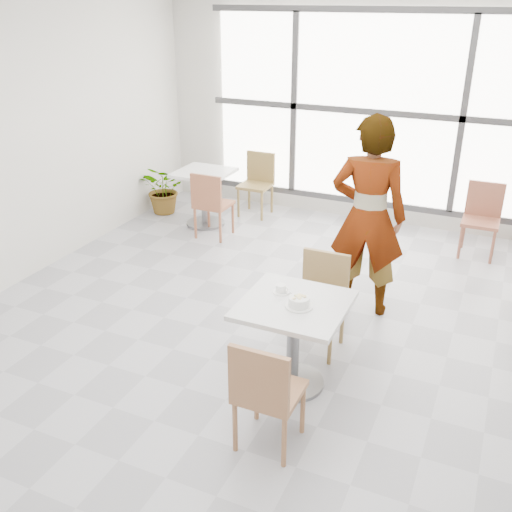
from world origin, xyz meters
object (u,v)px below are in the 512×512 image
at_px(chair_near, 265,390).
at_px(chair_far, 321,295).
at_px(oatmeal_bowl, 299,302).
at_px(person, 368,217).
at_px(bg_chair_right_far, 482,214).
at_px(coffee_cup, 281,289).
at_px(plant_left, 165,189).
at_px(bg_chair_left_near, 211,201).
at_px(bg_chair_left_far, 258,179).
at_px(main_table, 293,328).
at_px(bg_table_left, 204,190).

xyz_separation_m(chair_near, chair_far, (-0.08, 1.42, 0.00)).
height_order(chair_far, oatmeal_bowl, chair_far).
bearing_deg(person, bg_chair_right_far, -123.50).
height_order(coffee_cup, person, person).
distance_m(bg_chair_right_far, plant_left, 4.24).
relative_size(bg_chair_left_near, bg_chair_left_far, 1.00).
bearing_deg(main_table, bg_chair_left_near, 129.95).
xyz_separation_m(main_table, plant_left, (-3.09, 3.01, -0.17)).
height_order(chair_far, plant_left, chair_far).
bearing_deg(person, chair_near, 80.12).
xyz_separation_m(main_table, bg_table_left, (-2.36, 2.85, -0.04)).
distance_m(chair_near, person, 2.27).
distance_m(chair_near, bg_chair_right_far, 4.25).
bearing_deg(bg_chair_right_far, plant_left, -175.27).
bearing_deg(bg_table_left, oatmeal_bowl, -50.14).
bearing_deg(chair_near, chair_far, -86.76).
xyz_separation_m(coffee_cup, bg_table_left, (-2.21, 2.74, -0.29)).
xyz_separation_m(person, bg_chair_left_near, (-2.24, 1.01, -0.48)).
bearing_deg(bg_chair_left_near, chair_far, 138.86).
bearing_deg(person, bg_table_left, -36.23).
xyz_separation_m(chair_far, bg_chair_left_far, (-1.90, 2.91, 0.00)).
bearing_deg(oatmeal_bowl, bg_chair_left_near, 130.18).
relative_size(chair_far, plant_left, 1.23).
bearing_deg(bg_chair_right_far, coffee_cup, -111.50).
xyz_separation_m(main_table, bg_chair_left_far, (-1.89, 3.55, -0.02)).
distance_m(main_table, chair_far, 0.65).
relative_size(oatmeal_bowl, coffee_cup, 1.32).
xyz_separation_m(person, bg_table_left, (-2.55, 1.40, -0.49)).
distance_m(chair_near, coffee_cup, 0.96).
bearing_deg(oatmeal_bowl, main_table, 140.31).
bearing_deg(bg_chair_right_far, main_table, -108.53).
distance_m(chair_far, plant_left, 3.90).
distance_m(bg_chair_left_near, bg_chair_right_far, 3.31).
bearing_deg(bg_table_left, plant_left, 167.80).
relative_size(bg_table_left, plant_left, 1.06).
relative_size(main_table, person, 0.41).
distance_m(oatmeal_bowl, plant_left, 4.41).
bearing_deg(chair_far, person, 77.56).
relative_size(chair_far, bg_chair_left_near, 1.00).
distance_m(coffee_cup, bg_chair_right_far, 3.50).
bearing_deg(chair_near, bg_chair_right_far, -104.05).
bearing_deg(chair_far, bg_chair_left_far, 123.23).
distance_m(chair_far, bg_chair_left_far, 3.47).
bearing_deg(bg_table_left, chair_near, -55.85).
relative_size(oatmeal_bowl, bg_chair_left_far, 0.24).
height_order(main_table, chair_far, chair_far).
xyz_separation_m(chair_far, bg_chair_right_far, (1.11, 2.71, 0.00)).
distance_m(bg_table_left, bg_chair_right_far, 3.52).
distance_m(chair_far, person, 0.95).
bearing_deg(coffee_cup, main_table, -36.08).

